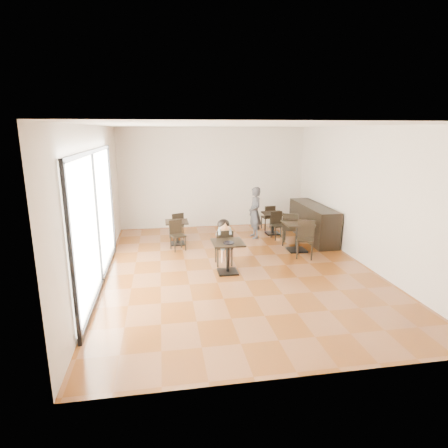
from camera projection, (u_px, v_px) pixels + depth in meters
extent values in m
cube|color=brown|center=(237.00, 268.00, 8.66)|extent=(6.00, 8.00, 0.01)
cube|color=white|center=(239.00, 125.00, 7.88)|extent=(6.00, 8.00, 0.01)
cube|color=beige|center=(213.00, 178.00, 12.10)|extent=(6.00, 0.01, 3.20)
cube|color=beige|center=(306.00, 260.00, 4.45)|extent=(6.00, 0.01, 3.20)
cube|color=beige|center=(97.00, 204.00, 7.79)|extent=(0.01, 8.00, 3.20)
cube|color=beige|center=(363.00, 196.00, 8.75)|extent=(0.01, 8.00, 3.20)
cube|color=white|center=(95.00, 219.00, 7.36)|extent=(0.04, 4.50, 2.60)
cylinder|color=black|center=(229.00, 243.00, 8.10)|extent=(0.24, 0.24, 0.01)
imported|color=#3B3B40|center=(255.00, 213.00, 10.94)|extent=(0.43, 0.59, 1.51)
cube|color=black|center=(313.00, 222.00, 10.88)|extent=(0.60, 2.40, 1.00)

